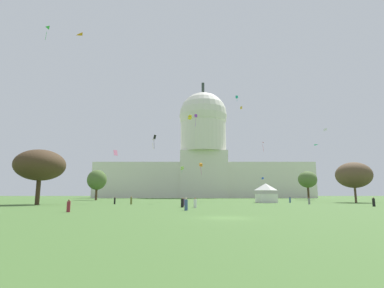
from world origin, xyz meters
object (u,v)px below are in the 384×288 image
(person_denim_edge_east, at_px, (187,205))
(person_denim_near_tree_west, at_px, (291,200))
(kite_turquoise_high, at_px, (238,97))
(kite_red_mid, at_px, (263,144))
(capitol_building, at_px, (204,156))
(tree_east_far, at_px, (355,175))
(person_maroon_mid_right, at_px, (70,206))
(kite_lime_low, at_px, (183,168))
(kite_yellow_mid_b, at_px, (155,141))
(kite_orange_low, at_px, (202,165))
(person_grey_back_right, at_px, (310,201))
(person_black_front_center, at_px, (116,201))
(kite_violet_mid, at_px, (197,116))
(kite_cyan_low, at_px, (315,145))
(kite_green_high, at_px, (46,29))
(person_olive_deep_crowd, at_px, (132,201))
(person_black_lawn_far_left, at_px, (183,203))
(tree_west_far, at_px, (98,180))
(kite_orange_mid, at_px, (83,38))
(kite_yellow_mid, at_px, (191,117))
(event_tent, at_px, (267,193))
(kite_white_mid, at_px, (326,129))
(person_purple_mid_center, at_px, (185,202))
(kite_magenta_mid, at_px, (172,153))
(kite_blue_low, at_px, (264,178))
(tree_west_mid, at_px, (41,165))
(tree_east_near, at_px, (309,180))
(person_black_near_tent, at_px, (375,202))
(kite_black_mid, at_px, (155,138))
(kite_pink_low, at_px, (116,153))
(kite_gold_high, at_px, (242,108))
(person_white_near_tree_east, at_px, (196,203))

(person_denim_edge_east, height_order, person_denim_near_tree_west, person_denim_edge_east)
(kite_turquoise_high, xyz_separation_m, kite_red_mid, (14.14, 20.83, -15.07))
(capitol_building, bearing_deg, tree_east_far, -70.69)
(person_maroon_mid_right, bearing_deg, kite_lime_low, -31.08)
(tree_east_far, distance_m, kite_yellow_mid_b, 72.97)
(tree_east_far, distance_m, person_maroon_mid_right, 72.68)
(tree_east_far, height_order, kite_red_mid, kite_red_mid)
(kite_orange_low, bearing_deg, person_grey_back_right, 90.58)
(person_black_front_center, xyz_separation_m, kite_orange_low, (20.19, 43.20, 12.09))
(person_denim_near_tree_west, bearing_deg, kite_violet_mid, -127.25)
(kite_cyan_low, xyz_separation_m, kite_green_high, (-65.13, -22.70, 21.60))
(person_maroon_mid_right, height_order, person_grey_back_right, person_maroon_mid_right)
(person_grey_back_right, xyz_separation_m, kite_lime_low, (-29.98, 64.16, 12.74))
(kite_red_mid, bearing_deg, person_maroon_mid_right, -29.71)
(person_olive_deep_crowd, xyz_separation_m, person_black_lawn_far_left, (11.49, -15.07, -0.06))
(tree_west_far, height_order, kite_orange_mid, kite_orange_mid)
(kite_yellow_mid, bearing_deg, person_denim_edge_east, -124.97)
(event_tent, bearing_deg, kite_orange_mid, -157.09)
(kite_turquoise_high, bearing_deg, kite_green_high, 170.65)
(person_olive_deep_crowd, height_order, kite_white_mid, kite_white_mid)
(kite_cyan_low, xyz_separation_m, kite_violet_mid, (-32.52, 12.17, 11.64))
(person_maroon_mid_right, xyz_separation_m, person_purple_mid_center, (13.48, 21.72, -0.02))
(kite_lime_low, xyz_separation_m, kite_magenta_mid, (-4.97, -0.39, 6.80))
(person_maroon_mid_right, relative_size, kite_blue_low, 1.16)
(kite_cyan_low, height_order, kite_magenta_mid, kite_magenta_mid)
(tree_west_mid, distance_m, kite_turquoise_high, 76.46)
(tree_east_near, xyz_separation_m, kite_orange_mid, (-67.68, -65.12, 24.80))
(person_black_near_tent, xyz_separation_m, kite_black_mid, (-44.15, 36.03, 18.38))
(kite_cyan_low, bearing_deg, kite_pink_low, -88.85)
(kite_gold_high, relative_size, kite_black_mid, 0.34)
(kite_turquoise_high, relative_size, kite_white_mid, 2.31)
(person_denim_near_tree_west, distance_m, kite_magenta_mid, 65.38)
(person_black_front_center, distance_m, kite_violet_mid, 41.94)
(tree_east_near, bearing_deg, kite_gold_high, 144.28)
(event_tent, bearing_deg, person_black_front_center, -168.85)
(person_grey_back_right, bearing_deg, person_white_near_tree_east, 48.74)
(person_denim_near_tree_west, height_order, kite_pink_low, kite_pink_low)
(event_tent, distance_m, person_olive_deep_crowd, 35.11)
(kite_violet_mid, bearing_deg, person_olive_deep_crowd, -38.38)
(person_grey_back_right, bearing_deg, kite_violet_mid, -33.92)
(kite_orange_low, xyz_separation_m, kite_yellow_mid, (-3.81, -32.85, 9.47))
(kite_yellow_mid, bearing_deg, kite_blue_low, 30.76)
(person_black_lawn_far_left, height_order, kite_white_mid, kite_white_mid)
(event_tent, xyz_separation_m, person_white_near_tree_east, (-18.77, -29.76, -1.78))
(tree_east_far, relative_size, kite_gold_high, 8.62)
(kite_turquoise_high, bearing_deg, kite_blue_low, 10.24)
(tree_east_far, xyz_separation_m, kite_black_mid, (-54.65, 10.56, 11.92))
(person_white_near_tree_east, distance_m, kite_orange_low, 61.89)
(person_black_front_center, height_order, kite_violet_mid, kite_violet_mid)
(person_denim_edge_east, bearing_deg, tree_east_far, 125.80)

